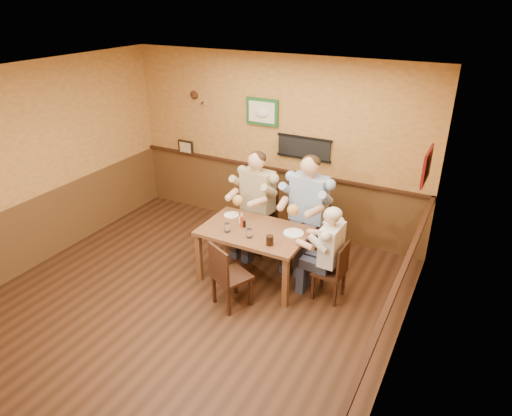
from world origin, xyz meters
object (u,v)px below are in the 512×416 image
(dining_table, at_px, (254,236))
(diner_tan_shirt, at_px, (258,207))
(chair_back_right, at_px, (307,229))
(diner_white_elder, at_px, (330,259))
(water_glass_left, at_px, (227,228))
(pepper_shaker, at_px, (244,224))
(chair_near_side, at_px, (232,274))
(water_glass_mid, at_px, (249,233))
(salt_shaker, at_px, (240,220))
(hot_sauce_bottle, at_px, (242,221))
(chair_right_end, at_px, (329,270))
(diner_blue_polo, at_px, (308,216))
(cola_tumbler, at_px, (270,240))
(chair_back_left, at_px, (258,219))

(dining_table, height_order, diner_tan_shirt, diner_tan_shirt)
(chair_back_right, bearing_deg, diner_white_elder, -46.86)
(water_glass_left, distance_m, pepper_shaker, 0.25)
(chair_near_side, xyz_separation_m, diner_white_elder, (1.02, 0.71, 0.13))
(chair_near_side, xyz_separation_m, water_glass_mid, (0.01, 0.45, 0.37))
(salt_shaker, bearing_deg, pepper_shaker, -33.03)
(dining_table, relative_size, diner_white_elder, 1.22)
(diner_white_elder, bearing_deg, hot_sauce_bottle, -84.41)
(diner_tan_shirt, relative_size, salt_shaker, 15.31)
(chair_right_end, height_order, water_glass_left, water_glass_left)
(salt_shaker, bearing_deg, diner_tan_shirt, 97.17)
(chair_near_side, bearing_deg, diner_blue_polo, -82.10)
(dining_table, relative_size, chair_right_end, 1.74)
(chair_near_side, height_order, pepper_shaker, chair_near_side)
(chair_right_end, height_order, diner_tan_shirt, diner_tan_shirt)
(cola_tumbler, bearing_deg, dining_table, 143.51)
(chair_right_end, relative_size, pepper_shaker, 8.50)
(dining_table, height_order, diner_white_elder, diner_white_elder)
(cola_tumbler, bearing_deg, chair_back_left, 124.53)
(chair_back_left, xyz_separation_m, chair_back_right, (0.80, 0.01, 0.02))
(chair_back_right, bearing_deg, chair_near_side, -103.71)
(diner_tan_shirt, xyz_separation_m, water_glass_mid, (0.37, -0.95, 0.11))
(chair_back_right, distance_m, diner_white_elder, 0.92)
(chair_back_right, bearing_deg, dining_table, -118.21)
(dining_table, distance_m, chair_back_right, 0.90)
(chair_back_right, xyz_separation_m, chair_near_side, (-0.43, -1.41, -0.07))
(chair_back_left, distance_m, chair_back_right, 0.80)
(diner_white_elder, height_order, cola_tumbler, diner_white_elder)
(water_glass_mid, height_order, cola_tumbler, cola_tumbler)
(dining_table, relative_size, diner_tan_shirt, 1.00)
(chair_back_left, height_order, diner_tan_shirt, diner_tan_shirt)
(chair_near_side, distance_m, diner_blue_polo, 1.50)
(diner_blue_polo, height_order, cola_tumbler, diner_blue_polo)
(dining_table, relative_size, chair_near_side, 1.59)
(dining_table, bearing_deg, water_glass_left, -143.88)
(chair_back_right, distance_m, hot_sauce_bottle, 1.05)
(chair_near_side, xyz_separation_m, water_glass_left, (-0.32, 0.45, 0.37))
(chair_right_end, relative_size, water_glass_left, 6.72)
(dining_table, distance_m, salt_shaker, 0.30)
(chair_right_end, xyz_separation_m, diner_white_elder, (0.00, -0.00, 0.17))
(chair_right_end, bearing_deg, pepper_shaker, -84.72)
(dining_table, bearing_deg, salt_shaker, 165.11)
(dining_table, height_order, cola_tumbler, cola_tumbler)
(chair_near_side, height_order, diner_white_elder, diner_white_elder)
(chair_near_side, bearing_deg, water_glass_mid, -65.92)
(chair_back_right, relative_size, diner_white_elder, 0.89)
(dining_table, xyz_separation_m, pepper_shaker, (-0.15, 0.00, 0.14))
(water_glass_mid, bearing_deg, diner_tan_shirt, 111.41)
(cola_tumbler, relative_size, hot_sauce_bottle, 0.69)
(chair_back_left, xyz_separation_m, salt_shaker, (0.08, -0.68, 0.31))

